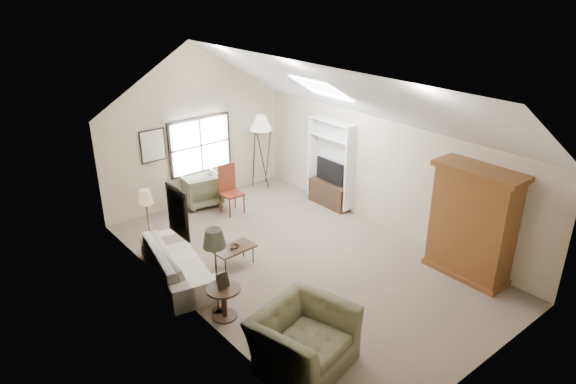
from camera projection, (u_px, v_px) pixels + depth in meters
room_shell at (302, 107)px, 9.20m from camera, size 5.01×8.01×4.00m
window at (200, 145)px, 12.76m from camera, size 1.72×0.08×1.42m
skylight at (321, 88)px, 10.59m from camera, size 0.80×1.20×0.52m
wall_art at (164, 177)px, 10.07m from camera, size 1.97×3.71×0.88m
armoire at (473, 223)px, 9.61m from camera, size 0.60×1.50×2.20m
tv_alcove at (331, 162)px, 12.51m from camera, size 0.32×1.30×2.10m
media_console at (329, 194)px, 12.84m from camera, size 0.34×1.18×0.60m
tv_panel at (330, 171)px, 12.59m from camera, size 0.05×0.90×0.55m
sofa at (178, 262)px, 9.78m from camera, size 1.35×2.47×0.68m
armchair_near at (303, 339)px, 7.55m from camera, size 1.65×1.52×0.91m
armchair_far at (200, 189)px, 12.85m from camera, size 1.02×1.04×0.84m
coffee_table at (235, 257)px, 10.22m from camera, size 0.84×0.49×0.42m
bowl at (234, 246)px, 10.12m from camera, size 0.21×0.21×0.05m
side_table at (224, 302)px, 8.67m from camera, size 0.69×0.69×0.59m
side_chair at (232, 190)px, 12.33m from camera, size 0.48×0.48×1.20m
tripod_lamp at (261, 150)px, 13.74m from camera, size 0.72×0.72×2.03m
dark_lamp at (216, 271)px, 8.60m from camera, size 0.46×0.46×1.63m
tan_lamp at (148, 222)px, 10.48m from camera, size 0.34×0.34×1.46m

